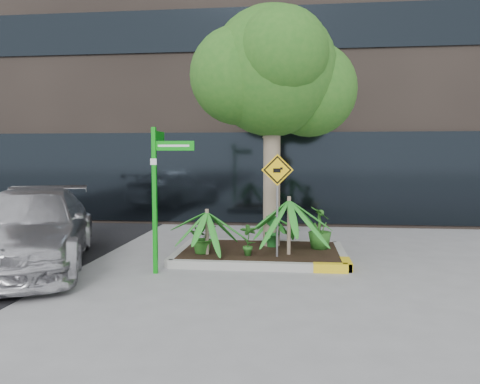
# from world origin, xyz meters

# --- Properties ---
(ground) EXTENTS (80.00, 80.00, 0.00)m
(ground) POSITION_xyz_m (0.00, 0.00, 0.00)
(ground) COLOR gray
(ground) RESTS_ON ground
(building) EXTENTS (18.00, 8.00, 15.00)m
(building) POSITION_xyz_m (0.50, 8.50, 7.50)
(building) COLOR #2D2621
(building) RESTS_ON ground
(planter) EXTENTS (3.35, 2.36, 0.15)m
(planter) POSITION_xyz_m (0.23, 0.27, 0.10)
(planter) COLOR #9E9E99
(planter) RESTS_ON ground
(tree) EXTENTS (3.42, 3.04, 5.13)m
(tree) POSITION_xyz_m (0.39, 0.82, 3.75)
(tree) COLOR gray
(tree) RESTS_ON ground
(palm_front) EXTENTS (1.25, 1.25, 1.39)m
(palm_front) POSITION_xyz_m (0.77, -0.07, 1.19)
(palm_front) COLOR gray
(palm_front) RESTS_ON ground
(palm_left) EXTENTS (0.98, 0.98, 1.09)m
(palm_left) POSITION_xyz_m (-0.79, -0.24, 0.96)
(palm_left) COLOR gray
(palm_left) RESTS_ON ground
(palm_back) EXTENTS (0.70, 0.70, 0.78)m
(palm_back) POSITION_xyz_m (0.41, 1.01, 0.73)
(palm_back) COLOR gray
(palm_back) RESTS_ON ground
(parked_car) EXTENTS (3.52, 5.20, 1.40)m
(parked_car) POSITION_xyz_m (-3.93, -0.95, 0.70)
(parked_car) COLOR silver
(parked_car) RESTS_ON ground
(shrub_a) EXTENTS (0.81, 0.81, 0.64)m
(shrub_a) POSITION_xyz_m (-0.89, -0.14, 0.47)
(shrub_a) COLOR #245D1A
(shrub_a) RESTS_ON planter
(shrub_b) EXTENTS (0.58, 0.58, 0.85)m
(shrub_b) POSITION_xyz_m (1.39, 0.55, 0.58)
(shrub_b) COLOR #27631D
(shrub_b) RESTS_ON planter
(shrub_c) EXTENTS (0.34, 0.34, 0.61)m
(shrub_c) POSITION_xyz_m (0.01, -0.27, 0.45)
(shrub_c) COLOR #27651F
(shrub_c) RESTS_ON planter
(shrub_d) EXTENTS (0.53, 0.53, 0.69)m
(shrub_d) POSITION_xyz_m (0.44, 0.61, 0.50)
(shrub_d) COLOR #1E6824
(shrub_d) RESTS_ON planter
(street_sign_post) EXTENTS (0.75, 0.74, 2.52)m
(street_sign_post) POSITION_xyz_m (-1.47, -1.14, 1.56)
(street_sign_post) COLOR #0D9413
(street_sign_post) RESTS_ON ground
(cattle_sign) EXTENTS (0.59, 0.08, 1.92)m
(cattle_sign) POSITION_xyz_m (0.55, -0.30, 1.44)
(cattle_sign) COLOR slate
(cattle_sign) RESTS_ON ground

